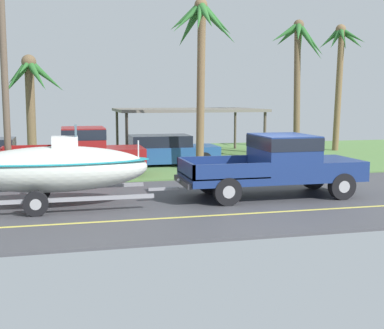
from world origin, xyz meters
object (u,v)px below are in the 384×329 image
Objects in this scene: parked_pickup_background at (83,150)px; palm_tree_near_left at (340,56)px; pickup_truck_towing at (282,162)px; boat_on_trailer at (55,169)px; palm_tree_far_left at (298,53)px; carport_awning at (187,111)px; utility_pole at (4,68)px; palm_tree_near_right at (31,84)px; parked_sedan_near at (164,151)px; palm_tree_mid at (202,38)px.

parked_pickup_background is 0.78× the size of palm_tree_near_left.
pickup_truck_towing is 6.75m from boat_on_trailer.
parked_pickup_background is 0.80× the size of palm_tree_far_left.
boat_on_trailer is 13.48m from carport_awning.
pickup_truck_towing is at bearing -29.34° from utility_pole.
palm_tree_far_left reaches higher than boat_on_trailer.
utility_pole is (-13.60, -5.12, -1.20)m from palm_tree_far_left.
pickup_truck_towing is at bearing -55.25° from palm_tree_near_right.
pickup_truck_towing reaches higher than parked_sedan_near.
palm_tree_far_left reaches higher than pickup_truck_towing.
carport_awning is 6.39m from palm_tree_far_left.
parked_sedan_near is at bearing 105.73° from pickup_truck_towing.
carport_awning is (-0.23, 11.73, 1.30)m from pickup_truck_towing.
parked_pickup_background is at bearing -145.54° from parked_sedan_near.
palm_tree_near_right reaches higher than parked_sedan_near.
parked_sedan_near is 0.92× the size of palm_tree_near_right.
palm_tree_mid reaches higher than palm_tree_far_left.
parked_pickup_background is 1.09× the size of palm_tree_near_right.
palm_tree_far_left reaches higher than palm_tree_near_right.
pickup_truck_towing is 14.28m from palm_tree_near_right.
pickup_truck_towing is 0.81× the size of palm_tree_near_left.
boat_on_trailer is at bearing -83.78° from palm_tree_near_right.
palm_tree_mid reaches higher than palm_tree_near_right.
boat_on_trailer is at bearing -140.26° from palm_tree_far_left.
carport_awning is at bearing 82.31° from palm_tree_mid.
utility_pole is at bearing -139.74° from carport_awning.
parked_pickup_background is at bearing -174.95° from palm_tree_mid.
palm_tree_near_right reaches higher than carport_awning.
palm_tree_mid is (-1.03, 5.79, 4.37)m from pickup_truck_towing.
palm_tree_near_right reaches higher than boat_on_trailer.
pickup_truck_towing is 7.32m from palm_tree_mid.
palm_tree_far_left reaches higher than carport_awning.
utility_pole is (-16.92, -6.84, -1.25)m from palm_tree_near_left.
boat_on_trailer reaches higher than pickup_truck_towing.
palm_tree_far_left is (-3.32, -1.72, -0.05)m from palm_tree_near_left.
utility_pole reaches higher than palm_tree_near_left.
pickup_truck_towing is at bearing -88.87° from carport_awning.
palm_tree_mid is at bearing 7.89° from utility_pole.
palm_tree_near_right is (-7.77, -0.20, 1.34)m from carport_awning.
parked_pickup_background reaches higher than parked_sedan_near.
parked_sedan_near is 8.90m from palm_tree_far_left.
carport_awning is at bearing 60.96° from boat_on_trailer.
boat_on_trailer is 0.80× the size of utility_pole.
palm_tree_near_left reaches higher than palm_tree_mid.
boat_on_trailer is 19.59m from palm_tree_near_left.
palm_tree_mid is 0.89× the size of utility_pole.
palm_tree_near_right is at bearing 172.81° from palm_tree_far_left.
parked_sedan_near is (4.53, 7.85, -0.40)m from boat_on_trailer.
carport_awning is at bearing 48.64° from parked_pickup_background.
palm_tree_near_left is at bearing 53.92° from pickup_truck_towing.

